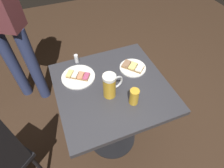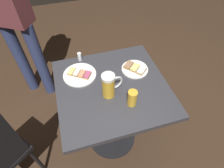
{
  "view_description": "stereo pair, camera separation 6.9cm",
  "coord_description": "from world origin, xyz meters",
  "px_view_note": "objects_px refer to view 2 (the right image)",
  "views": [
    {
      "loc": [
        -0.75,
        0.29,
        1.7
      ],
      "look_at": [
        0.0,
        0.0,
        0.78
      ],
      "focal_mm": 29.67,
      "sensor_mm": 36.0,
      "label": 1
    },
    {
      "loc": [
        -0.77,
        0.23,
        1.7
      ],
      "look_at": [
        0.0,
        0.0,
        0.78
      ],
      "focal_mm": 29.67,
      "sensor_mm": 36.0,
      "label": 2
    }
  ],
  "objects_px": {
    "beer_glass_small": "(132,98)",
    "salt_shaker": "(80,57)",
    "plate_far": "(80,74)",
    "plate_near": "(135,69)",
    "beer_mug": "(109,85)",
    "patron_standing": "(8,11)"
  },
  "relations": [
    {
      "from": "plate_far",
      "to": "beer_glass_small",
      "type": "distance_m",
      "value": 0.43
    },
    {
      "from": "plate_far",
      "to": "beer_mug",
      "type": "distance_m",
      "value": 0.28
    },
    {
      "from": "plate_near",
      "to": "beer_glass_small",
      "type": "bearing_deg",
      "value": 155.18
    },
    {
      "from": "patron_standing",
      "to": "beer_glass_small",
      "type": "bearing_deg",
      "value": -23.5
    },
    {
      "from": "plate_far",
      "to": "salt_shaker",
      "type": "bearing_deg",
      "value": -10.8
    },
    {
      "from": "plate_far",
      "to": "plate_near",
      "type": "bearing_deg",
      "value": -98.32
    },
    {
      "from": "patron_standing",
      "to": "plate_near",
      "type": "bearing_deg",
      "value": -9.64
    },
    {
      "from": "beer_glass_small",
      "to": "patron_standing",
      "type": "relative_size",
      "value": 0.07
    },
    {
      "from": "plate_near",
      "to": "beer_glass_small",
      "type": "xyz_separation_m",
      "value": [
        -0.27,
        0.13,
        0.05
      ]
    },
    {
      "from": "plate_far",
      "to": "salt_shaker",
      "type": "xyz_separation_m",
      "value": [
        0.16,
        -0.03,
        0.02
      ]
    },
    {
      "from": "salt_shaker",
      "to": "beer_mug",
      "type": "bearing_deg",
      "value": -161.98
    },
    {
      "from": "beer_mug",
      "to": "salt_shaker",
      "type": "distance_m",
      "value": 0.4
    },
    {
      "from": "plate_far",
      "to": "beer_glass_small",
      "type": "relative_size",
      "value": 2.08
    },
    {
      "from": "plate_near",
      "to": "plate_far",
      "type": "relative_size",
      "value": 0.82
    },
    {
      "from": "plate_near",
      "to": "beer_mug",
      "type": "distance_m",
      "value": 0.3
    },
    {
      "from": "plate_near",
      "to": "salt_shaker",
      "type": "relative_size",
      "value": 2.88
    },
    {
      "from": "beer_glass_small",
      "to": "patron_standing",
      "type": "height_order",
      "value": "patron_standing"
    },
    {
      "from": "plate_near",
      "to": "beer_mug",
      "type": "height_order",
      "value": "beer_mug"
    },
    {
      "from": "plate_far",
      "to": "patron_standing",
      "type": "height_order",
      "value": "patron_standing"
    },
    {
      "from": "beer_glass_small",
      "to": "salt_shaker",
      "type": "distance_m",
      "value": 0.54
    },
    {
      "from": "patron_standing",
      "to": "salt_shaker",
      "type": "bearing_deg",
      "value": -15.91
    },
    {
      "from": "plate_near",
      "to": "patron_standing",
      "type": "xyz_separation_m",
      "value": [
        0.72,
        0.83,
        0.2
      ]
    }
  ]
}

